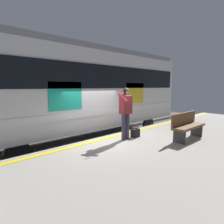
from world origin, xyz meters
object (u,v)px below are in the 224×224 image
train_carriage (85,88)px  bench (187,125)px  handbag (135,133)px  passenger (126,109)px

train_carriage → bench: bearing=105.7°
train_carriage → handbag: train_carriage is taller
passenger → handbag: (-0.45, 0.06, -0.87)m
train_carriage → bench: train_carriage is taller
handbag → passenger: bearing=-7.0°
passenger → bench: passenger is taller
passenger → handbag: bearing=173.0°
passenger → handbag: size_ratio=4.83×
passenger → bench: 2.17m
train_carriage → handbag: (-0.10, 3.03, -1.56)m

